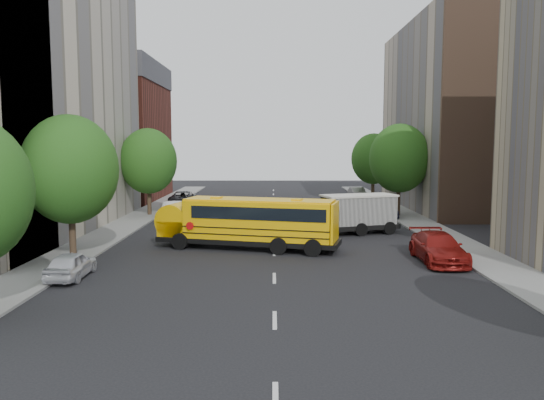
{
  "coord_description": "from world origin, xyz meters",
  "views": [
    {
      "loc": [
        -0.06,
        -32.48,
        6.3
      ],
      "look_at": [
        -0.13,
        2.0,
        2.67
      ],
      "focal_mm": 35.0,
      "sensor_mm": 36.0,
      "label": 1
    }
  ],
  "objects_px": {
    "street_tree_2": "(148,161)",
    "parked_car_3": "(438,248)",
    "school_bus": "(246,220)",
    "parked_car_2": "(183,199)",
    "parked_car_5": "(357,193)",
    "parked_car_1": "(174,208)",
    "street_tree_1": "(70,169)",
    "parked_car_4": "(384,208)",
    "safari_truck": "(353,213)",
    "parked_car_0": "(71,265)",
    "street_tree_4": "(399,158)",
    "street_tree_5": "(373,159)"
  },
  "relations": [
    {
      "from": "parked_car_0",
      "to": "parked_car_5",
      "type": "xyz_separation_m",
      "value": [
        19.2,
        35.8,
        0.07
      ]
    },
    {
      "from": "street_tree_1",
      "to": "parked_car_1",
      "type": "height_order",
      "value": "street_tree_1"
    },
    {
      "from": "street_tree_5",
      "to": "street_tree_4",
      "type": "bearing_deg",
      "value": -90.0
    },
    {
      "from": "street_tree_1",
      "to": "parked_car_4",
      "type": "bearing_deg",
      "value": 39.72
    },
    {
      "from": "parked_car_3",
      "to": "parked_car_5",
      "type": "bearing_deg",
      "value": 88.79
    },
    {
      "from": "parked_car_0",
      "to": "parked_car_3",
      "type": "height_order",
      "value": "parked_car_3"
    },
    {
      "from": "parked_car_3",
      "to": "street_tree_2",
      "type": "bearing_deg",
      "value": 137.15
    },
    {
      "from": "parked_car_4",
      "to": "parked_car_5",
      "type": "relative_size",
      "value": 1.1
    },
    {
      "from": "parked_car_5",
      "to": "school_bus",
      "type": "bearing_deg",
      "value": -114.42
    },
    {
      "from": "street_tree_5",
      "to": "parked_car_1",
      "type": "distance_m",
      "value": 23.66
    },
    {
      "from": "street_tree_4",
      "to": "parked_car_3",
      "type": "distance_m",
      "value": 19.12
    },
    {
      "from": "street_tree_4",
      "to": "parked_car_0",
      "type": "relative_size",
      "value": 2.16
    },
    {
      "from": "street_tree_2",
      "to": "parked_car_0",
      "type": "xyz_separation_m",
      "value": [
        1.4,
        -21.99,
        -4.19
      ]
    },
    {
      "from": "street_tree_5",
      "to": "safari_truck",
      "type": "relative_size",
      "value": 1.1
    },
    {
      "from": "parked_car_1",
      "to": "parked_car_5",
      "type": "relative_size",
      "value": 0.98
    },
    {
      "from": "parked_car_5",
      "to": "street_tree_4",
      "type": "bearing_deg",
      "value": -87.16
    },
    {
      "from": "street_tree_5",
      "to": "parked_car_1",
      "type": "relative_size",
      "value": 1.8
    },
    {
      "from": "street_tree_1",
      "to": "parked_car_4",
      "type": "distance_m",
      "value": 26.99
    },
    {
      "from": "parked_car_3",
      "to": "parked_car_5",
      "type": "xyz_separation_m",
      "value": [
        0.8,
        32.3,
        -0.08
      ]
    },
    {
      "from": "street_tree_1",
      "to": "street_tree_4",
      "type": "height_order",
      "value": "street_tree_4"
    },
    {
      "from": "street_tree_2",
      "to": "street_tree_4",
      "type": "bearing_deg",
      "value": 0.0
    },
    {
      "from": "safari_truck",
      "to": "street_tree_1",
      "type": "bearing_deg",
      "value": -170.48
    },
    {
      "from": "parked_car_1",
      "to": "parked_car_4",
      "type": "height_order",
      "value": "parked_car_4"
    },
    {
      "from": "parked_car_0",
      "to": "parked_car_5",
      "type": "height_order",
      "value": "parked_car_5"
    },
    {
      "from": "parked_car_0",
      "to": "street_tree_1",
      "type": "bearing_deg",
      "value": -71.29
    },
    {
      "from": "street_tree_2",
      "to": "parked_car_2",
      "type": "distance_m",
      "value": 8.29
    },
    {
      "from": "street_tree_4",
      "to": "parked_car_5",
      "type": "bearing_deg",
      "value": 95.79
    },
    {
      "from": "safari_truck",
      "to": "parked_car_0",
      "type": "xyz_separation_m",
      "value": [
        -15.18,
        -12.49,
        -0.83
      ]
    },
    {
      "from": "safari_truck",
      "to": "parked_car_5",
      "type": "bearing_deg",
      "value": 62.61
    },
    {
      "from": "street_tree_1",
      "to": "parked_car_5",
      "type": "distance_m",
      "value": 38.13
    },
    {
      "from": "school_bus",
      "to": "parked_car_5",
      "type": "xyz_separation_m",
      "value": [
        11.27,
        28.66,
        -1.04
      ]
    },
    {
      "from": "street_tree_2",
      "to": "parked_car_3",
      "type": "xyz_separation_m",
      "value": [
        19.8,
        -18.5,
        -4.05
      ]
    },
    {
      "from": "parked_car_2",
      "to": "parked_car_5",
      "type": "distance_m",
      "value": 19.98
    },
    {
      "from": "parked_car_0",
      "to": "parked_car_1",
      "type": "height_order",
      "value": "parked_car_1"
    },
    {
      "from": "parked_car_0",
      "to": "parked_car_2",
      "type": "relative_size",
      "value": 0.65
    },
    {
      "from": "parked_car_2",
      "to": "parked_car_3",
      "type": "bearing_deg",
      "value": 120.3
    },
    {
      "from": "parked_car_0",
      "to": "school_bus",
      "type": "bearing_deg",
      "value": -138.64
    },
    {
      "from": "safari_truck",
      "to": "parked_car_2",
      "type": "distance_m",
      "value": 22.17
    },
    {
      "from": "street_tree_4",
      "to": "parked_car_0",
      "type": "bearing_deg",
      "value": -133.13
    },
    {
      "from": "street_tree_1",
      "to": "parked_car_1",
      "type": "relative_size",
      "value": 1.89
    },
    {
      "from": "street_tree_5",
      "to": "parked_car_5",
      "type": "height_order",
      "value": "street_tree_5"
    },
    {
      "from": "street_tree_2",
      "to": "street_tree_5",
      "type": "height_order",
      "value": "street_tree_2"
    },
    {
      "from": "parked_car_4",
      "to": "parked_car_1",
      "type": "bearing_deg",
      "value": 177.42
    },
    {
      "from": "school_bus",
      "to": "parked_car_2",
      "type": "height_order",
      "value": "school_bus"
    },
    {
      "from": "street_tree_1",
      "to": "safari_truck",
      "type": "relative_size",
      "value": 1.15
    },
    {
      "from": "safari_truck",
      "to": "parked_car_3",
      "type": "height_order",
      "value": "safari_truck"
    },
    {
      "from": "street_tree_1",
      "to": "parked_car_5",
      "type": "height_order",
      "value": "street_tree_1"
    },
    {
      "from": "safari_truck",
      "to": "parked_car_2",
      "type": "height_order",
      "value": "safari_truck"
    },
    {
      "from": "street_tree_5",
      "to": "parked_car_2",
      "type": "height_order",
      "value": "street_tree_5"
    },
    {
      "from": "school_bus",
      "to": "parked_car_0",
      "type": "distance_m",
      "value": 10.73
    }
  ]
}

